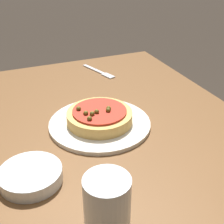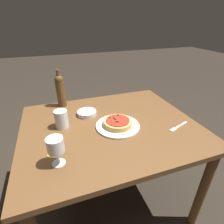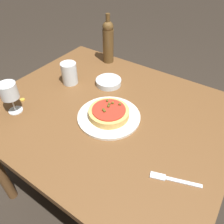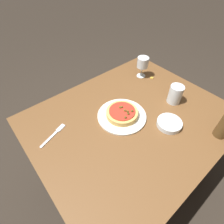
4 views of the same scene
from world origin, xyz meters
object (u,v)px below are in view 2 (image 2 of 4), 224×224
(dining_table, at_px, (110,135))
(wine_bottle, at_px, (60,90))
(fork, at_px, (178,127))
(bottle_cap, at_px, (49,155))
(dinner_plate, at_px, (118,126))
(wine_glass, at_px, (55,146))
(water_cup, at_px, (61,119))
(side_bowl, at_px, (87,113))
(pizza, at_px, (118,123))

(dining_table, distance_m, wine_bottle, 0.55)
(fork, height_order, bottle_cap, bottle_cap)
(dinner_plate, height_order, bottle_cap, dinner_plate)
(dining_table, distance_m, wine_glass, 0.50)
(water_cup, distance_m, fork, 0.78)
(dining_table, relative_size, bottle_cap, 48.93)
(side_bowl, bearing_deg, pizza, -54.41)
(dinner_plate, distance_m, wine_bottle, 0.57)
(dinner_plate, relative_size, fork, 1.65)
(water_cup, height_order, side_bowl, water_cup)
(wine_glass, height_order, wine_bottle, wine_bottle)
(water_cup, bearing_deg, side_bowl, 29.85)
(dinner_plate, bearing_deg, pizza, 118.07)
(dinner_plate, relative_size, pizza, 1.56)
(side_bowl, distance_m, bottle_cap, 0.47)
(dinner_plate, height_order, wine_glass, wine_glass)
(pizza, bearing_deg, wine_bottle, 125.56)
(water_cup, distance_m, side_bowl, 0.22)
(pizza, height_order, bottle_cap, pizza)
(wine_glass, height_order, fork, wine_glass)
(bottle_cap, bearing_deg, dinner_plate, 18.15)
(water_cup, bearing_deg, pizza, -18.48)
(fork, bearing_deg, water_cup, -38.68)
(bottle_cap, bearing_deg, dining_table, 25.07)
(water_cup, bearing_deg, dining_table, -13.40)
(wine_glass, relative_size, fork, 0.88)
(dinner_plate, height_order, fork, dinner_plate)
(dining_table, relative_size, wine_glass, 7.48)
(side_bowl, xyz_separation_m, fork, (0.54, -0.37, -0.01))
(wine_glass, distance_m, water_cup, 0.35)
(pizza, xyz_separation_m, wine_bottle, (-0.32, 0.45, 0.11))
(dinner_plate, height_order, water_cup, water_cup)
(dinner_plate, bearing_deg, fork, -20.77)
(dinner_plate, relative_size, wine_glass, 1.89)
(side_bowl, bearing_deg, dining_table, -56.29)
(dinner_plate, distance_m, side_bowl, 0.28)
(fork, bearing_deg, dining_table, -43.10)
(wine_bottle, xyz_separation_m, water_cup, (-0.03, -0.33, -0.08))
(dinner_plate, distance_m, fork, 0.40)
(dining_table, height_order, pizza, pizza)
(dinner_plate, bearing_deg, wine_bottle, 125.55)
(water_cup, relative_size, fork, 0.68)
(dining_table, bearing_deg, wine_bottle, 124.71)
(dining_table, bearing_deg, fork, -24.11)
(water_cup, distance_m, bottle_cap, 0.29)
(wine_bottle, bearing_deg, wine_glass, -96.94)
(water_cup, bearing_deg, wine_bottle, 84.53)
(water_cup, bearing_deg, dinner_plate, -18.51)
(dinner_plate, xyz_separation_m, bottle_cap, (-0.45, -0.15, -0.00))
(dining_table, relative_size, pizza, 6.18)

